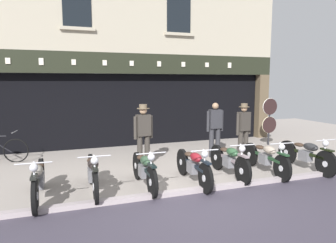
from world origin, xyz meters
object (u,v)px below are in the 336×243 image
(motorcycle_far_right, at_px, (306,154))
(tyre_sign_pole, at_px, (270,116))
(motorcycle_center, at_px, (193,165))
(salesman_right, at_px, (244,128))
(shopkeeper_center, at_px, (215,127))
(motorcycle_center_left, at_px, (144,169))
(salesman_left, at_px, (143,132))
(motorcycle_left, at_px, (93,173))
(advert_board_near, at_px, (55,94))
(motorcycle_center_right, at_px, (229,160))
(motorcycle_far_left, at_px, (38,179))
(motorcycle_right, at_px, (266,157))

(motorcycle_far_right, bearing_deg, tyre_sign_pole, -111.26)
(motorcycle_center, xyz_separation_m, salesman_right, (2.53, 1.81, 0.49))
(motorcycle_far_right, relative_size, shopkeeper_center, 1.21)
(motorcycle_center_left, height_order, shopkeeper_center, shopkeeper_center)
(motorcycle_far_right, distance_m, salesman_left, 4.37)
(motorcycle_left, height_order, motorcycle_center, motorcycle_left)
(salesman_left, bearing_deg, salesman_right, 171.91)
(motorcycle_far_right, distance_m, advert_board_near, 7.93)
(salesman_right, xyz_separation_m, tyre_sign_pole, (1.93, 1.23, 0.14))
(motorcycle_left, distance_m, shopkeeper_center, 4.42)
(motorcycle_center_right, bearing_deg, motorcycle_center_left, 4.57)
(motorcycle_far_left, height_order, advert_board_near, advert_board_near)
(motorcycle_left, relative_size, shopkeeper_center, 1.18)
(motorcycle_center_right, bearing_deg, salesman_left, -41.59)
(motorcycle_center, distance_m, motorcycle_center_right, 1.05)
(motorcycle_center, distance_m, salesman_left, 2.03)
(motorcycle_right, bearing_deg, advert_board_near, -38.27)
(shopkeeper_center, relative_size, salesman_right, 1.01)
(salesman_right, bearing_deg, motorcycle_center_left, 15.80)
(motorcycle_center, bearing_deg, advert_board_near, -56.48)
(motorcycle_center_left, distance_m, salesman_right, 4.08)
(motorcycle_left, height_order, tyre_sign_pole, tyre_sign_pole)
(motorcycle_right, bearing_deg, motorcycle_left, 4.14)
(salesman_left, height_order, salesman_right, salesman_left)
(motorcycle_center_left, bearing_deg, shopkeeper_center, -143.33)
(motorcycle_center_right, relative_size, motorcycle_far_right, 0.98)
(motorcycle_center, height_order, motorcycle_center_right, motorcycle_center_right)
(motorcycle_far_right, distance_m, tyre_sign_pole, 3.35)
(motorcycle_center, bearing_deg, motorcycle_far_left, 0.55)
(motorcycle_center, relative_size, motorcycle_right, 0.97)
(salesman_right, relative_size, advert_board_near, 1.73)
(motorcycle_center_left, bearing_deg, motorcycle_center_right, -177.33)
(salesman_left, distance_m, tyre_sign_pole, 5.26)
(motorcycle_left, xyz_separation_m, motorcycle_right, (4.30, -0.07, -0.01))
(motorcycle_far_right, bearing_deg, motorcycle_center_left, -1.43)
(motorcycle_center, bearing_deg, motorcycle_left, -1.91)
(salesman_right, bearing_deg, motorcycle_left, 9.82)
(tyre_sign_pole, bearing_deg, motorcycle_center, -145.60)
(motorcycle_center_right, bearing_deg, motorcycle_left, 2.93)
(motorcycle_center_left, bearing_deg, motorcycle_far_left, 1.17)
(motorcycle_center, bearing_deg, motorcycle_center_right, -169.29)
(motorcycle_center_left, relative_size, tyre_sign_pole, 1.13)
(motorcycle_far_left, relative_size, advert_board_near, 2.16)
(motorcycle_left, distance_m, motorcycle_far_right, 5.49)
(shopkeeper_center, height_order, advert_board_near, advert_board_near)
(motorcycle_far_right, xyz_separation_m, shopkeeper_center, (-1.56, 2.14, 0.50))
(motorcycle_center, bearing_deg, motorcycle_far_right, -178.06)
(motorcycle_center_left, height_order, motorcycle_right, motorcycle_center_left)
(motorcycle_right, height_order, advert_board_near, advert_board_near)
(motorcycle_center, relative_size, motorcycle_center_right, 1.02)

